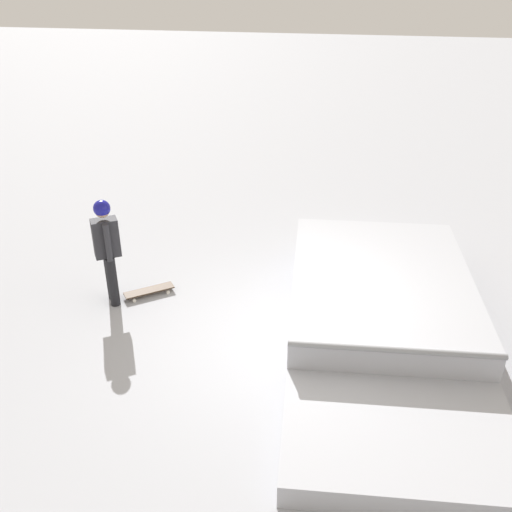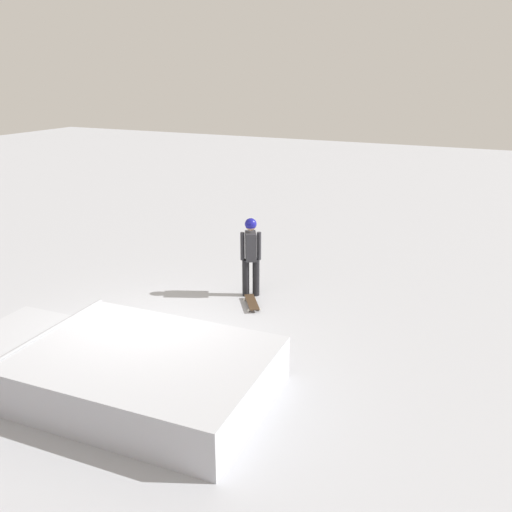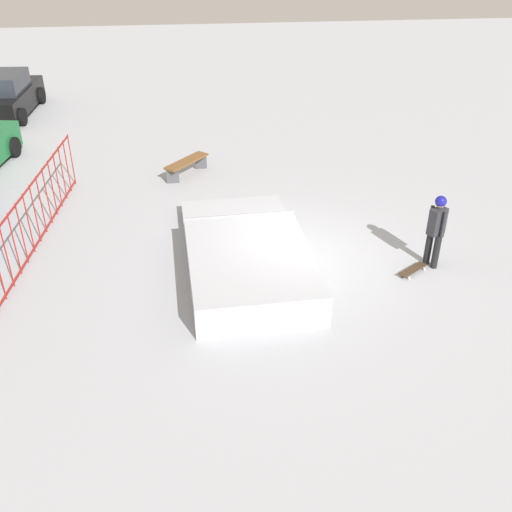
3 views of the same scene
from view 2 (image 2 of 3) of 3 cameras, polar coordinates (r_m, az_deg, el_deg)
name	(u,v)px [view 2 (image 2 of 3)]	position (r m, az deg, el deg)	size (l,w,h in m)	color
ground_plane	(152,344)	(10.02, -10.79, -9.01)	(60.00, 60.00, 0.00)	#A8AAB2
skate_ramp	(119,370)	(8.71, -14.08, -11.43)	(5.52, 2.86, 0.74)	#B0B3BB
skater	(251,251)	(11.51, -0.55, 0.51)	(0.39, 0.44, 1.73)	black
skateboard	(252,302)	(11.33, -0.45, -4.85)	(0.62, 0.77, 0.09)	#3F2D1E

